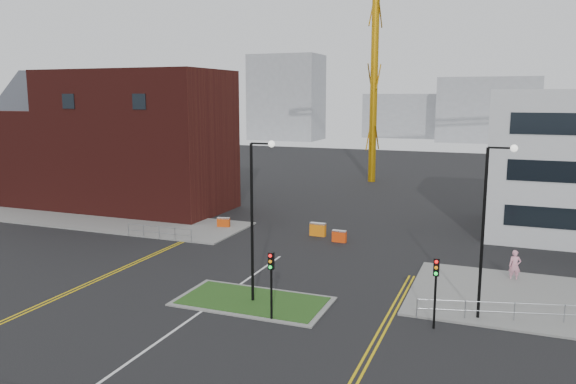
% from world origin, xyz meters
% --- Properties ---
extents(ground, '(200.00, 200.00, 0.00)m').
position_xyz_m(ground, '(0.00, 0.00, 0.00)').
color(ground, black).
rests_on(ground, ground).
extents(pavement_left, '(28.00, 8.00, 0.12)m').
position_xyz_m(pavement_left, '(-20.00, 22.00, 0.06)').
color(pavement_left, slate).
rests_on(pavement_left, ground).
extents(island_kerb, '(8.60, 4.60, 0.08)m').
position_xyz_m(island_kerb, '(2.00, 8.00, 0.04)').
color(island_kerb, slate).
rests_on(island_kerb, ground).
extents(grass_island, '(8.00, 4.00, 0.12)m').
position_xyz_m(grass_island, '(2.00, 8.00, 0.06)').
color(grass_island, '#1F4416').
rests_on(grass_island, ground).
extents(brick_building, '(24.20, 10.07, 14.24)m').
position_xyz_m(brick_building, '(-22.97, 28.00, 6.85)').
color(brick_building, '#481512').
rests_on(brick_building, ground).
extents(streetlamp_island, '(1.46, 0.36, 9.18)m').
position_xyz_m(streetlamp_island, '(2.22, 8.00, 5.41)').
color(streetlamp_island, black).
rests_on(streetlamp_island, ground).
extents(streetlamp_right_near, '(1.46, 0.36, 9.18)m').
position_xyz_m(streetlamp_right_near, '(14.22, 10.00, 5.41)').
color(streetlamp_right_near, black).
rests_on(streetlamp_right_near, ground).
extents(traffic_light_island, '(0.28, 0.33, 3.65)m').
position_xyz_m(traffic_light_island, '(4.00, 5.98, 2.57)').
color(traffic_light_island, black).
rests_on(traffic_light_island, ground).
extents(traffic_light_right, '(0.28, 0.33, 3.65)m').
position_xyz_m(traffic_light_right, '(12.00, 7.98, 2.57)').
color(traffic_light_right, black).
rests_on(traffic_light_right, ground).
extents(railing_left, '(6.05, 0.05, 1.10)m').
position_xyz_m(railing_left, '(-11.00, 18.00, 0.74)').
color(railing_left, gray).
rests_on(railing_left, ground).
extents(centre_line, '(0.15, 30.00, 0.01)m').
position_xyz_m(centre_line, '(0.00, 2.00, 0.01)').
color(centre_line, silver).
rests_on(centre_line, ground).
extents(yellow_left_a, '(0.12, 24.00, 0.01)m').
position_xyz_m(yellow_left_a, '(-9.00, 10.00, 0.01)').
color(yellow_left_a, gold).
rests_on(yellow_left_a, ground).
extents(yellow_left_b, '(0.12, 24.00, 0.01)m').
position_xyz_m(yellow_left_b, '(-8.70, 10.00, 0.01)').
color(yellow_left_b, gold).
rests_on(yellow_left_b, ground).
extents(yellow_right_a, '(0.12, 20.00, 0.01)m').
position_xyz_m(yellow_right_a, '(9.50, 6.00, 0.01)').
color(yellow_right_a, gold).
rests_on(yellow_right_a, ground).
extents(yellow_right_b, '(0.12, 20.00, 0.01)m').
position_xyz_m(yellow_right_b, '(9.80, 6.00, 0.01)').
color(yellow_right_b, gold).
rests_on(yellow_right_b, ground).
extents(skyline_a, '(18.00, 12.00, 22.00)m').
position_xyz_m(skyline_a, '(-40.00, 120.00, 11.00)').
color(skyline_a, gray).
rests_on(skyline_a, ground).
extents(skyline_b, '(24.00, 12.00, 16.00)m').
position_xyz_m(skyline_b, '(10.00, 130.00, 8.00)').
color(skyline_b, gray).
rests_on(skyline_b, ground).
extents(skyline_d, '(30.00, 12.00, 12.00)m').
position_xyz_m(skyline_d, '(-8.00, 140.00, 6.00)').
color(skyline_d, gray).
rests_on(skyline_d, ground).
extents(pedestrian, '(0.78, 0.56, 1.99)m').
position_xyz_m(pedestrian, '(15.80, 17.28, 1.00)').
color(pedestrian, pink).
rests_on(pedestrian, ground).
extents(barrier_left, '(1.16, 0.55, 0.94)m').
position_xyz_m(barrier_left, '(-8.00, 23.44, 0.51)').
color(barrier_left, '#CD430B').
rests_on(barrier_left, ground).
extents(barrier_mid, '(1.14, 0.40, 0.95)m').
position_xyz_m(barrier_mid, '(2.87, 22.51, 0.52)').
color(barrier_mid, '#F5440D').
rests_on(barrier_mid, ground).
extents(barrier_right, '(1.33, 0.48, 1.11)m').
position_xyz_m(barrier_right, '(0.64, 23.78, 0.60)').
color(barrier_right, orange).
rests_on(barrier_right, ground).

